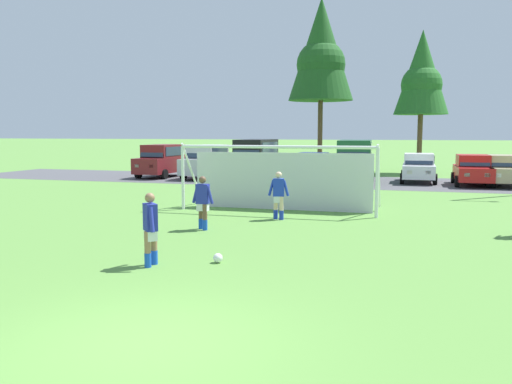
{
  "coord_description": "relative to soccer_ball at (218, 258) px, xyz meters",
  "views": [
    {
      "loc": [
        3.6,
        -6.48,
        2.96
      ],
      "look_at": [
        -0.71,
        7.7,
        1.3
      ],
      "focal_mm": 37.36,
      "sensor_mm": 36.0,
      "label": 1
    }
  ],
  "objects": [
    {
      "name": "player_trailing_back",
      "position": [
        -1.33,
        -0.68,
        0.71
      ],
      "size": [
        0.51,
        0.65,
        1.64
      ],
      "color": "#936B4C",
      "rests_on": "ground"
    },
    {
      "name": "player_winger_right",
      "position": [
        -3.22,
        9.06,
        0.71
      ],
      "size": [
        0.75,
        0.34,
        1.64
      ],
      "color": "tan",
      "rests_on": "ground"
    },
    {
      "name": "parked_car_slot_left",
      "position": [
        -8.78,
        20.9,
        1.0
      ],
      "size": [
        2.25,
        4.66,
        2.16
      ],
      "color": "#B2B2BC",
      "rests_on": "ground"
    },
    {
      "name": "tree_mid_left",
      "position": [
        4.38,
        29.3,
        6.92
      ],
      "size": [
        3.83,
        3.83,
        10.22
      ],
      "color": "brown",
      "rests_on": "ground"
    },
    {
      "name": "parked_car_slot_far_left",
      "position": [
        -12.01,
        21.0,
        1.0
      ],
      "size": [
        2.26,
        4.67,
        2.16
      ],
      "color": "maroon",
      "rests_on": "ground"
    },
    {
      "name": "player_striker_near",
      "position": [
        -1.95,
        3.8,
        0.71
      ],
      "size": [
        0.73,
        0.32,
        1.64
      ],
      "color": "brown",
      "rests_on": "ground"
    },
    {
      "name": "parked_car_slot_end",
      "position": [
        8.91,
        20.95,
        0.77
      ],
      "size": [
        2.17,
        4.27,
        1.72
      ],
      "color": "tan",
      "rests_on": "ground"
    },
    {
      "name": "tree_left_edge",
      "position": [
        -2.78,
        28.64,
        8.7
      ],
      "size": [
        4.8,
        4.8,
        12.8
      ],
      "color": "brown",
      "rests_on": "ground"
    },
    {
      "name": "parked_car_slot_center_left",
      "position": [
        -5.64,
        21.5,
        1.23
      ],
      "size": [
        2.23,
        4.82,
        2.52
      ],
      "color": "black",
      "rests_on": "ground"
    },
    {
      "name": "ground_plane",
      "position": [
        0.69,
        10.36,
        -0.11
      ],
      "size": [
        400.0,
        400.0,
        0.0
      ],
      "primitive_type": "plane",
      "color": "#598C3D"
    },
    {
      "name": "soccer_ball",
      "position": [
        0.0,
        0.0,
        0.0
      ],
      "size": [
        0.22,
        0.22,
        0.22
      ],
      "color": "white",
      "rests_on": "ground"
    },
    {
      "name": "parked_car_slot_center",
      "position": [
        -1.98,
        21.38,
        0.77
      ],
      "size": [
        2.19,
        4.28,
        1.72
      ],
      "color": "navy",
      "rests_on": "ground"
    },
    {
      "name": "parked_car_slot_right",
      "position": [
        4.36,
        21.94,
        0.77
      ],
      "size": [
        2.07,
        4.22,
        1.72
      ],
      "color": "silver",
      "rests_on": "ground"
    },
    {
      "name": "parked_car_slot_center_right",
      "position": [
        0.79,
        20.19,
        1.23
      ],
      "size": [
        2.43,
        4.92,
        2.52
      ],
      "color": "#194C2D",
      "rests_on": "ground"
    },
    {
      "name": "parking_lot_strip",
      "position": [
        0.69,
        21.13,
        -0.11
      ],
      "size": [
        52.0,
        8.4,
        0.01
      ],
      "primitive_type": "cube",
      "color": "#4C4C51",
      "rests_on": "ground"
    },
    {
      "name": "soccer_goal",
      "position": [
        -0.7,
        8.42,
        1.18
      ],
      "size": [
        7.44,
        2.01,
        2.57
      ],
      "color": "white",
      "rests_on": "ground"
    },
    {
      "name": "parked_car_slot_far_right",
      "position": [
        7.26,
        20.88,
        0.77
      ],
      "size": [
        2.1,
        4.23,
        1.72
      ],
      "color": "red",
      "rests_on": "ground"
    },
    {
      "name": "player_winger_left",
      "position": [
        -0.21,
        6.34,
        0.71
      ],
      "size": [
        0.75,
        0.33,
        1.64
      ],
      "color": "beige",
      "rests_on": "ground"
    }
  ]
}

